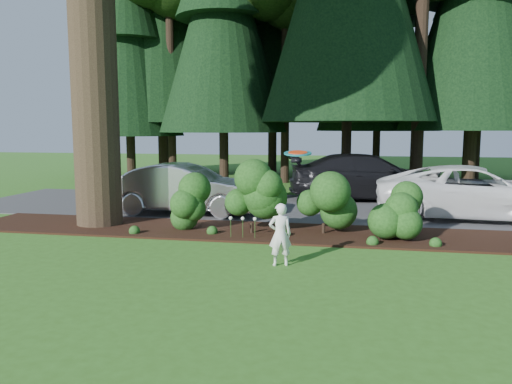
# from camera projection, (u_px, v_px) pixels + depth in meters

# --- Properties ---
(ground) EXTENTS (80.00, 80.00, 0.00)m
(ground) POSITION_uv_depth(u_px,v_px,m) (231.00, 267.00, 9.74)
(ground) COLOR #32621C
(ground) RESTS_ON ground
(mulch_bed) EXTENTS (16.00, 2.50, 0.05)m
(mulch_bed) POSITION_uv_depth(u_px,v_px,m) (261.00, 232.00, 12.90)
(mulch_bed) COLOR black
(mulch_bed) RESTS_ON ground
(driveway) EXTENTS (22.00, 6.00, 0.03)m
(driveway) POSITION_uv_depth(u_px,v_px,m) (283.00, 207.00, 17.04)
(driveway) COLOR #38383A
(driveway) RESTS_ON ground
(shrub_row) EXTENTS (6.53, 1.60, 1.61)m
(shrub_row) POSITION_uv_depth(u_px,v_px,m) (290.00, 203.00, 12.55)
(shrub_row) COLOR #183A12
(shrub_row) RESTS_ON ground
(lily_cluster) EXTENTS (0.69, 0.09, 0.57)m
(lily_cluster) POSITION_uv_depth(u_px,v_px,m) (243.00, 219.00, 12.07)
(lily_cluster) COLOR #183A12
(lily_cluster) RESTS_ON ground
(car_silver_wagon) EXTENTS (4.74, 1.70, 1.56)m
(car_silver_wagon) POSITION_uv_depth(u_px,v_px,m) (185.00, 189.00, 15.54)
(car_silver_wagon) COLOR silver
(car_silver_wagon) RESTS_ON driveway
(car_white_suv) EXTENTS (5.78, 2.91, 1.57)m
(car_white_suv) POSITION_uv_depth(u_px,v_px,m) (474.00, 192.00, 14.68)
(car_white_suv) COLOR white
(car_white_suv) RESTS_ON driveway
(car_dark_suv) EXTENTS (6.18, 3.31, 1.70)m
(car_dark_suv) POSITION_uv_depth(u_px,v_px,m) (368.00, 177.00, 18.60)
(car_dark_suv) COLOR black
(car_dark_suv) RESTS_ON driveway
(child) EXTENTS (0.52, 0.42, 1.25)m
(child) POSITION_uv_depth(u_px,v_px,m) (280.00, 234.00, 9.78)
(child) COLOR white
(child) RESTS_ON ground
(frisbee) EXTENTS (0.53, 0.53, 0.10)m
(frisbee) POSITION_uv_depth(u_px,v_px,m) (298.00, 153.00, 9.56)
(frisbee) COLOR #156E77
(frisbee) RESTS_ON ground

